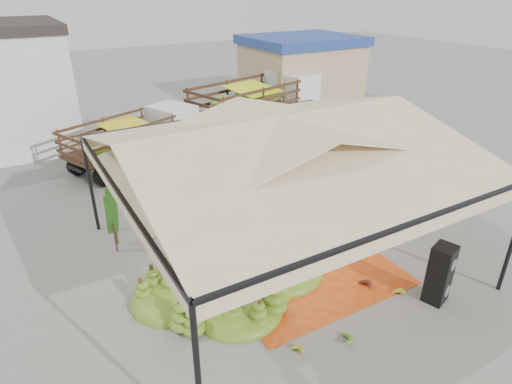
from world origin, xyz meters
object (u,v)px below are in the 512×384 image
speaker_stack (440,274)px  truck_right (262,98)px  vendor (188,174)px  banana_heap (235,268)px  truck_left (139,133)px

speaker_stack → truck_right: bearing=58.8°
vendor → truck_right: truck_right is taller
speaker_stack → vendor: (-2.94, 8.24, 0.06)m
banana_heap → truck_left: size_ratio=0.85×
banana_heap → vendor: 5.48m
vendor → truck_left: bearing=-107.1°
truck_left → truck_right: size_ratio=0.78×
banana_heap → truck_right: (7.33, 10.98, 1.00)m
banana_heap → speaker_stack: bearing=-36.2°
truck_left → speaker_stack: bearing=-97.6°
banana_heap → truck_left: 9.55m
truck_left → truck_right: bearing=-11.0°
speaker_stack → truck_right: 14.27m
speaker_stack → vendor: vendor is taller
vendor → truck_left: 4.18m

